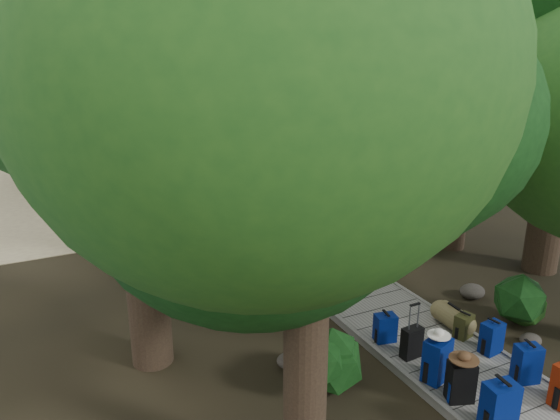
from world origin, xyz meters
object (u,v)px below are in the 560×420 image
kayak (104,186)px  backpack_left_d (385,326)px  suitcase_on_boardwalk (412,342)px  lone_suitcase_on_sand (235,185)px  backpack_left_c (437,358)px  sun_lounger (291,167)px  duffel_right_khaki (453,317)px  backpack_right_b (527,362)px  backpack_left_b (461,379)px  backpack_left_a (500,406)px  backpack_right_d (464,325)px  backpack_right_c (492,336)px

kayak → backpack_left_d: bearing=-57.9°
suitcase_on_boardwalk → lone_suitcase_on_sand: (1.06, 10.76, -0.05)m
backpack_left_c → sun_lounger: (4.09, 12.98, -0.21)m
backpack_left_d → duffel_right_khaki: backpack_left_d is taller
backpack_right_b → sun_lounger: backpack_right_b is taller
backpack_right_b → kayak: backpack_right_b is taller
backpack_left_b → suitcase_on_boardwalk: 1.23m
backpack_left_b → backpack_left_c: size_ratio=0.89×
lone_suitcase_on_sand → backpack_left_a: bearing=-102.4°
suitcase_on_boardwalk → backpack_left_a: bearing=-96.7°
backpack_left_d → lone_suitcase_on_sand: bearing=95.2°
backpack_right_d → lone_suitcase_on_sand: size_ratio=0.76×
backpack_right_b → sun_lounger: bearing=93.0°
kayak → sun_lounger: (6.96, -0.97, 0.14)m
backpack_left_c → backpack_left_b: bearing=-110.4°
duffel_right_khaki → lone_suitcase_on_sand: bearing=94.2°
backpack_left_c → lone_suitcase_on_sand: bearing=66.4°
suitcase_on_boardwalk → kayak: (-2.93, 13.27, -0.23)m
backpack_right_b → suitcase_on_boardwalk: 1.78m
backpack_left_a → backpack_right_b: (1.29, 0.64, -0.07)m
backpack_left_b → duffel_right_khaki: bearing=70.4°
lone_suitcase_on_sand → backpack_right_b: bearing=-96.6°
sun_lounger → backpack_right_b: bearing=-100.3°
backpack_left_c → lone_suitcase_on_sand: backpack_left_c is taller
backpack_right_b → backpack_right_c: backpack_right_b is taller
backpack_left_a → backpack_right_c: (1.43, 1.48, -0.11)m
backpack_left_a → kayak: backpack_left_a is taller
backpack_right_d → sun_lounger: size_ratio=0.27×
backpack_right_b → kayak: 15.17m
backpack_left_a → sun_lounger: bearing=80.6°
backpack_left_d → backpack_right_c: (1.41, -1.11, 0.03)m
backpack_right_d → lone_suitcase_on_sand: lone_suitcase_on_sand is taller
backpack_left_c → backpack_left_d: 1.31m
backpack_left_a → backpack_right_d: backpack_left_a is taller
kayak → duffel_right_khaki: bearing=-52.2°
backpack_right_d → suitcase_on_boardwalk: suitcase_on_boardwalk is taller
backpack_left_b → backpack_right_b: bearing=15.9°
backpack_right_d → suitcase_on_boardwalk: size_ratio=0.89×
backpack_right_b → suitcase_on_boardwalk: bearing=146.5°
duffel_right_khaki → suitcase_on_boardwalk: bearing=-158.9°
backpack_left_a → backpack_left_c: 1.29m
backpack_left_a → backpack_left_b: (0.02, 0.74, -0.06)m
backpack_left_a → suitcase_on_boardwalk: bearing=93.7°
sun_lounger → backpack_right_c: bearing=-100.5°
backpack_left_b → backpack_right_c: backpack_left_b is taller
backpack_left_c → suitcase_on_boardwalk: bearing=66.9°
backpack_left_a → backpack_left_b: bearing=95.1°
backpack_right_d → backpack_right_c: bearing=-97.1°
backpack_left_a → duffel_right_khaki: backpack_left_a is taller
backpack_left_d → backpack_right_b: size_ratio=0.81×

